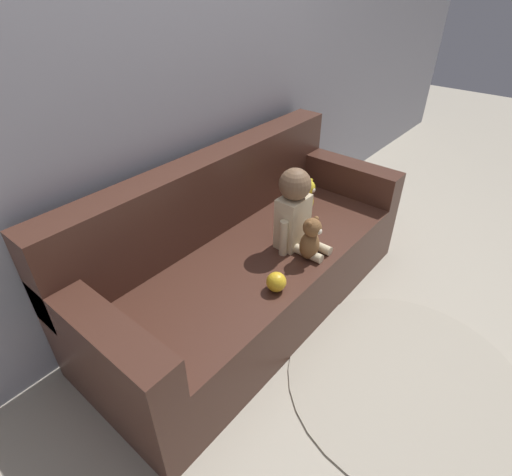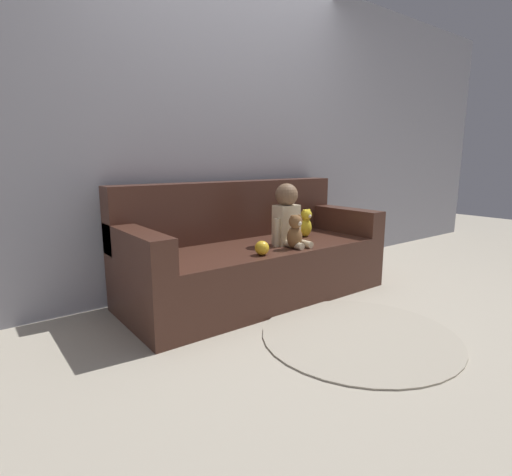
{
  "view_description": "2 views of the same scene",
  "coord_description": "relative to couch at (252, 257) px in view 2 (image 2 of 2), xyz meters",
  "views": [
    {
      "loc": [
        -1.36,
        -1.14,
        1.71
      ],
      "look_at": [
        -0.11,
        -0.11,
        0.59
      ],
      "focal_mm": 28.0,
      "sensor_mm": 36.0,
      "label": 1
    },
    {
      "loc": [
        -1.79,
        -2.34,
        1.04
      ],
      "look_at": [
        -0.1,
        -0.11,
        0.49
      ],
      "focal_mm": 28.0,
      "sensor_mm": 36.0,
      "label": 2
    }
  ],
  "objects": [
    {
      "name": "person_baby",
      "position": [
        0.17,
        -0.21,
        0.33
      ],
      "size": [
        0.25,
        0.31,
        0.46
      ],
      "color": "beige",
      "rests_on": "couch"
    },
    {
      "name": "couch",
      "position": [
        0.0,
        0.0,
        0.0
      ],
      "size": [
        2.02,
        0.82,
        0.87
      ],
      "color": "#47281E",
      "rests_on": "ground_plane"
    },
    {
      "name": "ground_plane",
      "position": [
        0.0,
        -0.06,
        -0.31
      ],
      "size": [
        12.0,
        12.0,
        0.0
      ],
      "primitive_type": "plane",
      "color": "#B7AD99"
    },
    {
      "name": "floor_rug",
      "position": [
        0.06,
        -0.99,
        -0.3
      ],
      "size": [
        1.16,
        1.16,
        0.01
      ],
      "color": "#B2A893",
      "rests_on": "ground_plane"
    },
    {
      "name": "plush_toy_side",
      "position": [
        0.5,
        -0.07,
        0.22
      ],
      "size": [
        0.11,
        0.1,
        0.23
      ],
      "color": "yellow",
      "rests_on": "couch"
    },
    {
      "name": "teddy_bear_brown",
      "position": [
        0.12,
        -0.34,
        0.23
      ],
      "size": [
        0.12,
        0.11,
        0.25
      ],
      "color": "brown",
      "rests_on": "couch"
    },
    {
      "name": "toy_ball",
      "position": [
        -0.19,
        -0.36,
        0.16
      ],
      "size": [
        0.1,
        0.1,
        0.1
      ],
      "color": "gold",
      "rests_on": "couch"
    },
    {
      "name": "wall_back",
      "position": [
        0.0,
        0.44,
        0.99
      ],
      "size": [
        8.0,
        0.05,
        2.6
      ],
      "color": "#93939E",
      "rests_on": "ground_plane"
    }
  ]
}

